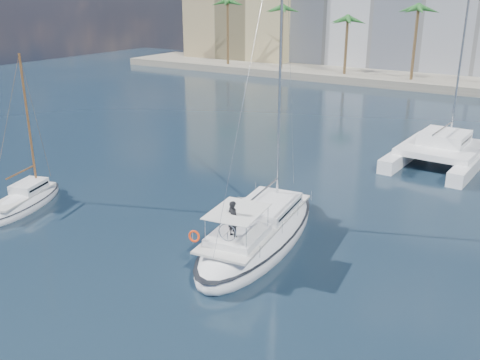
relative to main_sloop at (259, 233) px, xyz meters
The scene contains 9 objects.
ground 1.37m from the main_sloop, 159.66° to the right, with size 160.00×160.00×0.00m, color black.
quay 60.58m from the main_sloop, 91.11° to the left, with size 120.00×14.00×1.20m, color gray.
building_tan_left 81.69m from the main_sloop, 122.20° to the left, with size 22.00×14.00×22.00m, color tan.
palm_left 67.31m from the main_sloop, 121.87° to the left, with size 3.60×3.60×12.30m.
palm_centre 57.41m from the main_sloop, 91.19° to the left, with size 3.60×3.60×12.30m.
main_sloop is the anchor object (origin of this frame).
small_sloop 16.23m from the main_sloop, 166.32° to the right, with size 4.42×7.63×10.46m.
catamaran 22.19m from the main_sloop, 76.96° to the left, with size 6.97×13.15×18.69m.
seagull 5.37m from the main_sloop, 131.84° to the left, with size 0.93×0.40×0.17m.
Camera 1 is at (15.16, -23.30, 13.56)m, focal length 40.00 mm.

